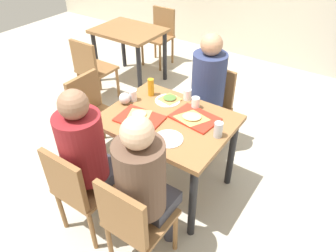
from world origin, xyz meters
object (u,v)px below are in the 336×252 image
Objects in this scene: soda_can at (218,130)px; tray_red_far at (195,118)px; person_far_side at (206,88)px; foil_bundle at (125,98)px; chair_left_end at (93,111)px; person_in_red at (88,151)px; plastic_cup_c at (133,95)px; plastic_cup_a at (187,94)px; background_table at (129,39)px; background_chair_near at (91,67)px; tray_red_near at (140,119)px; background_chair_far at (160,32)px; person_in_brown_jacket at (144,181)px; condiment_bottle at (151,87)px; plastic_cup_d at (196,103)px; chair_near_left at (79,187)px; chair_far_side at (211,103)px; pizza_slice_b at (192,117)px; paper_plate_center at (168,101)px; paper_plate_near_edge at (168,139)px; chair_near_right at (133,220)px; pizza_slice_c at (170,98)px; pizza_slice_a at (139,114)px; plastic_cup_b at (145,136)px.

tray_red_far is at bearing 158.79° from soda_can.
person_far_side is at bearing 125.04° from soda_can.
chair_left_end is at bearing 177.52° from foil_bundle.
plastic_cup_c is (-0.15, 0.70, 0.07)m from person_in_red.
plastic_cup_a is 0.11× the size of background_table.
background_chair_near is (-1.61, 0.04, -0.25)m from person_far_side.
person_in_red is at bearing -98.71° from tray_red_near.
plastic_cup_a reaches higher than background_chair_far.
person_in_brown_jacket is 12.57× the size of plastic_cup_a.
plastic_cup_a is at bearing 21.24° from chair_left_end.
person_far_side is at bearing 51.73° from condiment_bottle.
soda_can reaches higher than plastic_cup_d.
chair_near_left is 1.06m from condiment_bottle.
chair_far_side is 0.89m from plastic_cup_c.
plastic_cup_c is at bearing 100.37° from chair_near_left.
plastic_cup_a is at bearing 128.01° from pizza_slice_b.
chair_left_end is at bearing -144.40° from person_far_side.
paper_plate_center is 1.00× the size of paper_plate_near_edge.
chair_near_right is at bearing -49.66° from background_table.
foil_bundle is at bearing 103.26° from chair_near_left.
pizza_slice_b is 0.61m from foil_bundle.
chair_left_end is 6.94× the size of soda_can.
chair_near_right is 0.59m from person_in_red.
chair_near_left is 8.47× the size of plastic_cup_c.
chair_far_side is 0.54m from plastic_cup_a.
chair_near_right is 3.10× the size of pizza_slice_b.
foil_bundle is at bearing -139.74° from paper_plate_center.
chair_far_side is at bearing 119.79° from soda_can.
chair_near_right reaches higher than tray_red_near.
person_in_brown_jacket reaches higher than pizza_slice_c.
condiment_bottle is (-0.49, 0.44, 0.08)m from paper_plate_near_edge.
person_far_side is 5.71× the size of paper_plate_near_edge.
tray_red_far is (1.08, 0.12, 0.27)m from chair_left_end.
foil_bundle is (-0.26, 0.12, 0.04)m from tray_red_near.
chair_far_side is at bearing 76.99° from pizza_slice_a.
paper_plate_center is 0.03m from pizza_slice_c.
pizza_slice_b is at bearing 5.02° from chair_left_end.
plastic_cup_c is at bearing 133.55° from person_in_brown_jacket.
paper_plate_near_edge is 2.20× the size of plastic_cup_d.
person_in_brown_jacket is 0.95m from paper_plate_center.
paper_plate_center is at bearing -52.97° from background_chair_far.
background_table is (-1.61, 0.63, 0.13)m from chair_far_side.
paper_plate_near_edge is 0.26× the size of background_chair_far.
pizza_slice_c is at bearing 7.81° from condiment_bottle.
person_in_brown_jacket is at bearing -46.45° from plastic_cup_c.
chair_near_right is 3.48m from background_chair_far.
foil_bundle is (-0.87, -0.04, -0.01)m from soda_can.
plastic_cup_b is (0.03, -1.12, 0.31)m from chair_far_side.
chair_far_side is at bearing 90.00° from person_far_side.
pizza_slice_a is 1.64m from background_chair_near.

